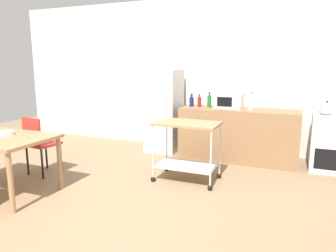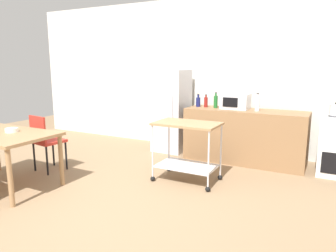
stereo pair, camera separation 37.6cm
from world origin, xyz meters
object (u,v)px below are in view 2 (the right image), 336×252
(bottle_vinegar, at_px, (206,102))
(refrigerator, at_px, (171,111))
(kitchen_cart, at_px, (187,142))
(bottle_sesame_oil, at_px, (257,104))
(fruit_bowl, at_px, (12,130))
(dining_table, at_px, (0,138))
(chair_red, at_px, (45,139))
(bottle_soda, at_px, (216,101))
(bottle_soy_sauce, at_px, (198,102))
(kettle, at_px, (336,110))
(microwave, at_px, (235,101))

(bottle_vinegar, bearing_deg, refrigerator, 174.53)
(kitchen_cart, bearing_deg, bottle_vinegar, 100.02)
(kitchen_cart, relative_size, bottle_sesame_oil, 3.13)
(fruit_bowl, bearing_deg, dining_table, -135.01)
(chair_red, height_order, bottle_sesame_oil, bottle_sesame_oil)
(bottle_vinegar, relative_size, bottle_soda, 0.83)
(bottle_soy_sauce, xyz_separation_m, bottle_soda, (0.33, -0.01, 0.02))
(chair_red, xyz_separation_m, refrigerator, (1.15, 2.03, 0.26))
(chair_red, height_order, bottle_soy_sauce, bottle_soy_sauce)
(bottle_vinegar, distance_m, bottle_soda, 0.19)
(chair_red, height_order, bottle_vinegar, bottle_vinegar)
(bottle_vinegar, bearing_deg, kitchen_cart, -79.98)
(kettle, bearing_deg, microwave, 175.56)
(bottle_sesame_oil, bearing_deg, kitchen_cart, -119.00)
(chair_red, xyz_separation_m, kettle, (3.93, 1.85, 0.48))
(kitchen_cart, bearing_deg, fruit_bowl, -148.48)
(refrigerator, relative_size, bottle_soy_sauce, 6.78)
(kitchen_cart, height_order, microwave, microwave)
(chair_red, relative_size, microwave, 1.93)
(bottle_vinegar, height_order, kettle, bottle_vinegar)
(bottle_soda, relative_size, fruit_bowl, 1.61)
(kitchen_cart, height_order, kettle, kettle)
(bottle_sesame_oil, xyz_separation_m, kettle, (1.13, -0.04, -0.02))
(microwave, relative_size, bottle_sesame_oil, 1.58)
(fruit_bowl, bearing_deg, chair_red, 96.46)
(refrigerator, height_order, bottle_soy_sauce, refrigerator)
(bottle_soy_sauce, xyz_separation_m, fruit_bowl, (-1.66, -2.56, -0.21))
(dining_table, xyz_separation_m, microwave, (2.44, 2.68, 0.36))
(chair_red, distance_m, refrigerator, 2.35)
(kitchen_cart, relative_size, kettle, 3.80)
(fruit_bowl, xyz_separation_m, kettle, (3.86, 2.45, 0.22))
(refrigerator, xyz_separation_m, fruit_bowl, (-1.08, -2.63, 0.00))
(kitchen_cart, xyz_separation_m, bottle_sesame_oil, (0.69, 1.24, 0.45))
(refrigerator, xyz_separation_m, bottle_vinegar, (0.73, -0.07, 0.22))
(kitchen_cart, xyz_separation_m, bottle_vinegar, (-0.23, 1.31, 0.42))
(dining_table, distance_m, bottle_soda, 3.41)
(bottle_soda, distance_m, fruit_bowl, 3.25)
(dining_table, height_order, chair_red, chair_red)
(kitchen_cart, distance_m, bottle_sesame_oil, 1.49)
(chair_red, distance_m, bottle_soda, 2.88)
(bottle_soda, distance_m, microwave, 0.35)
(bottle_soda, xyz_separation_m, kettle, (1.87, -0.10, -0.01))
(fruit_bowl, relative_size, kettle, 0.70)
(refrigerator, distance_m, bottle_vinegar, 0.76)
(fruit_bowl, bearing_deg, refrigerator, 67.74)
(bottle_soda, bearing_deg, kitchen_cart, -87.91)
(bottle_soy_sauce, xyz_separation_m, microwave, (0.68, 0.01, 0.04))
(chair_red, bearing_deg, bottle_vinegar, -125.52)
(dining_table, relative_size, bottle_soda, 5.55)
(chair_red, relative_size, bottle_sesame_oil, 3.06)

